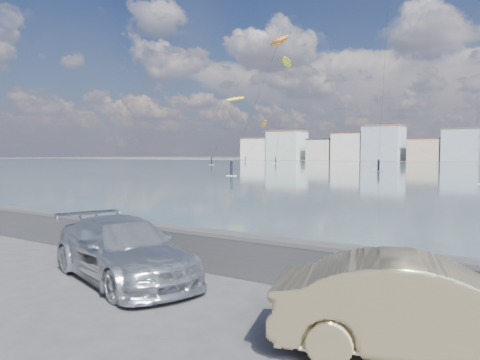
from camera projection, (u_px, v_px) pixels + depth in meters
name	position (u px, v px, depth m)	size (l,w,h in m)	color
ground	(94.00, 292.00, 9.81)	(700.00, 700.00, 0.00)	#333335
seawall	(179.00, 244.00, 12.01)	(400.00, 0.36, 1.08)	#28282B
car_silver	(123.00, 250.00, 10.70)	(1.97, 4.85, 1.41)	silver
car_champagne	(427.00, 308.00, 6.60)	(1.51, 4.34, 1.43)	tan
kitesurfer_0	(279.00, 42.00, 73.54)	(8.11, 20.85, 22.85)	orange
kitesurfer_6	(263.00, 125.00, 177.93)	(6.45, 13.47, 15.97)	orange
kitesurfer_11	(286.00, 64.00, 142.43)	(4.80, 12.44, 32.29)	yellow
kitesurfer_16	(235.00, 100.00, 129.40)	(2.50, 14.91, 19.44)	yellow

